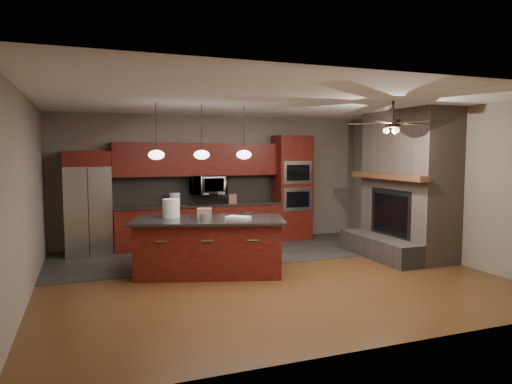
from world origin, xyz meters
name	(u,v)px	position (x,y,z in m)	size (l,w,h in m)	color
ground	(267,275)	(0.00, 0.00, 0.00)	(7.00, 7.00, 0.00)	#59301A
ceiling	(267,102)	(0.00, 0.00, 2.80)	(7.00, 6.00, 0.02)	white
back_wall	(217,179)	(0.00, 3.00, 1.40)	(7.00, 0.02, 2.80)	gray
right_wall	(440,184)	(3.50, 0.00, 1.40)	(0.02, 6.00, 2.80)	gray
left_wall	(26,197)	(-3.50, 0.00, 1.40)	(0.02, 6.00, 2.80)	gray
slate_tile_patch	(234,252)	(0.00, 1.80, 0.01)	(7.00, 2.40, 0.01)	#312F2C
fireplace_column	(405,189)	(3.04, 0.40, 1.30)	(1.30, 2.10, 2.80)	#786455
back_cabinetry	(199,204)	(-0.48, 2.74, 0.89)	(3.59, 0.64, 2.20)	maroon
oven_tower	(292,188)	(1.70, 2.69, 1.19)	(0.80, 0.63, 2.38)	maroon
microwave	(208,185)	(-0.27, 2.75, 1.30)	(0.73, 0.41, 0.50)	silver
refrigerator	(88,203)	(-2.71, 2.62, 1.02)	(0.87, 0.75, 2.03)	silver
kitchen_island	(209,246)	(-0.87, 0.39, 0.46)	(2.66, 1.77, 0.92)	maroon
white_bucket	(171,208)	(-1.41, 0.77, 1.07)	(0.28, 0.28, 0.31)	white
paint_can	(204,217)	(-0.99, 0.20, 0.98)	(0.18, 0.18, 0.12)	silver
paint_tray	(238,217)	(-0.41, 0.24, 0.94)	(0.37, 0.26, 0.04)	white
cardboard_box	(204,213)	(-0.89, 0.59, 1.00)	(0.24, 0.17, 0.15)	#926F4B
counter_bucket	(175,199)	(-1.00, 2.70, 1.03)	(0.22, 0.22, 0.25)	white
counter_box	(232,199)	(0.24, 2.65, 1.00)	(0.17, 0.14, 0.19)	#8E6349
pendant_left	(156,155)	(-1.65, 0.70, 1.96)	(0.26, 0.26, 0.92)	black
pendant_center	(202,155)	(-0.90, 0.70, 1.96)	(0.26, 0.26, 0.92)	black
pendant_right	(244,154)	(-0.15, 0.70, 1.96)	(0.26, 0.26, 0.92)	black
ceiling_fan	(393,123)	(1.80, -0.80, 2.46)	(1.27, 1.33, 0.41)	black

